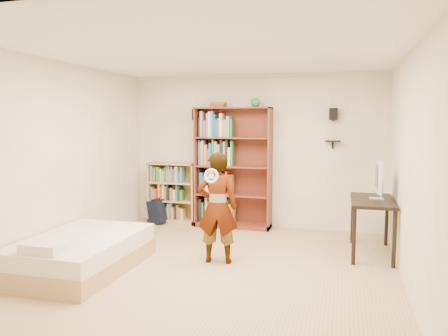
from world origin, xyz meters
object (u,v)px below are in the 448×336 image
(low_bookshelf, at_px, (173,193))
(computer_desk, at_px, (371,227))
(person, at_px, (217,208))
(tall_bookshelf, at_px, (233,168))
(daybed, at_px, (81,249))

(low_bookshelf, bearing_deg, computer_desk, -17.38)
(computer_desk, relative_size, person, 0.78)
(tall_bookshelf, height_order, daybed, tall_bookshelf)
(daybed, bearing_deg, person, 25.97)
(low_bookshelf, height_order, computer_desk, low_bookshelf)
(tall_bookshelf, xyz_separation_m, daybed, (-1.29, -2.72, -0.79))
(daybed, height_order, person, person)
(tall_bookshelf, distance_m, computer_desk, 2.60)
(person, bearing_deg, daybed, 17.47)
(daybed, distance_m, person, 1.81)
(computer_desk, xyz_separation_m, person, (-2.00, -0.91, 0.34))
(low_bookshelf, relative_size, person, 0.76)
(tall_bookshelf, height_order, computer_desk, tall_bookshelf)
(tall_bookshelf, relative_size, low_bookshelf, 1.90)
(computer_desk, height_order, person, person)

